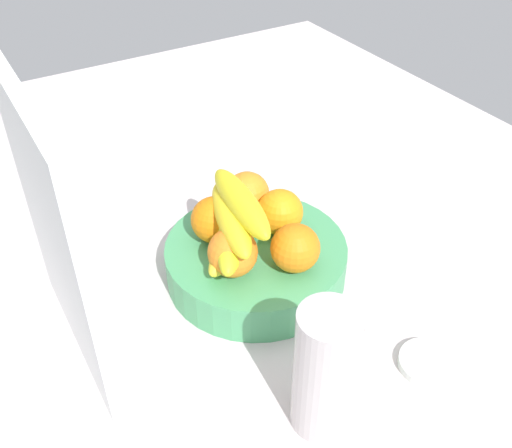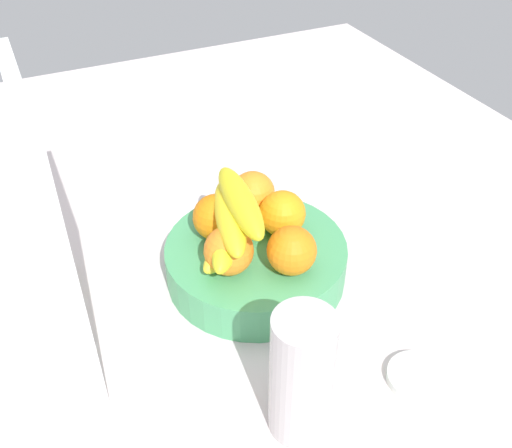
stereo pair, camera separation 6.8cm
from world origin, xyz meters
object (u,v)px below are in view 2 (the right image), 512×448
(orange_back_right, at_px, (292,251))
(cutting_board, at_px, (52,226))
(thermos_tumbler, at_px, (301,376))
(orange_center, at_px, (216,217))
(banana_bunch, at_px, (235,222))
(fruit_bowl, at_px, (256,261))
(jar_lid, at_px, (418,377))
(orange_front_left, at_px, (282,214))
(orange_front_right, at_px, (253,193))
(orange_back_left, at_px, (229,251))

(orange_back_right, relative_size, cutting_board, 0.19)
(orange_back_right, relative_size, thermos_tumbler, 0.40)
(orange_center, relative_size, banana_bunch, 0.39)
(banana_bunch, bearing_deg, thermos_tumbler, 173.23)
(fruit_bowl, height_order, cutting_board, cutting_board)
(banana_bunch, relative_size, cutting_board, 0.49)
(orange_center, distance_m, jar_lid, 0.35)
(cutting_board, relative_size, jar_lid, 4.61)
(orange_back_right, bearing_deg, banana_bunch, 38.60)
(orange_front_left, distance_m, orange_center, 0.10)
(orange_front_left, bearing_deg, fruit_bowl, 104.81)
(orange_front_right, height_order, cutting_board, cutting_board)
(orange_front_right, bearing_deg, orange_back_left, 141.76)
(fruit_bowl, distance_m, orange_front_right, 0.11)
(orange_back_right, xyz_separation_m, jar_lid, (-0.19, -0.08, -0.09))
(orange_front_right, distance_m, orange_center, 0.08)
(orange_front_left, bearing_deg, orange_front_right, 15.23)
(orange_front_left, bearing_deg, orange_back_right, 161.65)
(banana_bunch, bearing_deg, orange_front_left, -81.82)
(orange_front_left, xyz_separation_m, orange_back_left, (-0.04, 0.10, 0.00))
(thermos_tumbler, distance_m, jar_lid, 0.18)
(orange_front_left, xyz_separation_m, orange_center, (0.03, 0.09, 0.00))
(orange_front_right, bearing_deg, jar_lid, -168.07)
(orange_front_right, bearing_deg, banana_bunch, 140.63)
(thermos_tumbler, bearing_deg, orange_center, -3.74)
(fruit_bowl, bearing_deg, jar_lid, -158.56)
(orange_center, height_order, cutting_board, cutting_board)
(orange_back_left, bearing_deg, orange_front_left, -67.04)
(thermos_tumbler, bearing_deg, fruit_bowl, -13.90)
(orange_front_right, distance_m, banana_bunch, 0.10)
(fruit_bowl, height_order, orange_center, orange_center)
(orange_front_left, bearing_deg, jar_lid, -168.87)
(fruit_bowl, relative_size, orange_front_right, 3.88)
(cutting_board, bearing_deg, orange_back_right, -103.35)
(cutting_board, bearing_deg, orange_front_right, -75.43)
(cutting_board, distance_m, thermos_tumbler, 0.34)
(fruit_bowl, height_order, banana_bunch, banana_bunch)
(jar_lid, bearing_deg, banana_bunch, 27.17)
(thermos_tumbler, bearing_deg, jar_lid, -93.59)
(orange_front_right, relative_size, cutting_board, 0.19)
(orange_center, height_order, orange_back_right, same)
(thermos_tumbler, bearing_deg, orange_front_right, -15.78)
(orange_front_right, height_order, orange_center, same)
(orange_center, xyz_separation_m, thermos_tumbler, (-0.30, 0.02, -0.01))
(fruit_bowl, xyz_separation_m, orange_center, (0.05, 0.04, 0.06))
(cutting_board, distance_m, jar_lid, 0.49)
(orange_front_left, xyz_separation_m, orange_front_right, (0.07, 0.02, 0.00))
(orange_front_left, bearing_deg, orange_back_left, 112.96)
(orange_front_right, distance_m, orange_back_right, 0.15)
(cutting_board, bearing_deg, fruit_bowl, -90.34)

